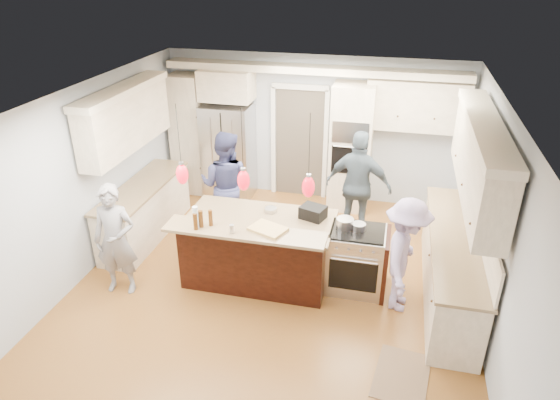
# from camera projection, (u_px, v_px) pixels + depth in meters

# --- Properties ---
(ground_plane) EXTENTS (6.00, 6.00, 0.00)m
(ground_plane) POSITION_uv_depth(u_px,v_px,m) (274.00, 281.00, 7.24)
(ground_plane) COLOR #A8752E
(ground_plane) RESTS_ON ground
(room_shell) EXTENTS (5.54, 6.04, 2.72)m
(room_shell) POSITION_uv_depth(u_px,v_px,m) (274.00, 165.00, 6.43)
(room_shell) COLOR #B2BCC6
(room_shell) RESTS_ON ground
(refrigerator) EXTENTS (0.90, 0.70, 1.80)m
(refrigerator) POSITION_uv_depth(u_px,v_px,m) (229.00, 151.00, 9.46)
(refrigerator) COLOR #B7B7BC
(refrigerator) RESTS_ON ground
(oven_column) EXTENTS (0.72, 0.69, 2.30)m
(oven_column) POSITION_uv_depth(u_px,v_px,m) (351.00, 148.00, 8.90)
(oven_column) COLOR #F3E0C5
(oven_column) RESTS_ON ground
(back_upper_cabinets) EXTENTS (5.30, 0.61, 2.54)m
(back_upper_cabinets) POSITION_uv_depth(u_px,v_px,m) (271.00, 113.00, 9.06)
(back_upper_cabinets) COLOR #F3E0C5
(back_upper_cabinets) RESTS_ON ground
(right_counter_run) EXTENTS (0.64, 3.10, 2.51)m
(right_counter_run) POSITION_uv_depth(u_px,v_px,m) (461.00, 227.00, 6.52)
(right_counter_run) COLOR #F3E0C5
(right_counter_run) RESTS_ON ground
(left_cabinets) EXTENTS (0.64, 2.30, 2.51)m
(left_cabinets) POSITION_uv_depth(u_px,v_px,m) (138.00, 177.00, 7.98)
(left_cabinets) COLOR #F3E0C5
(left_cabinets) RESTS_ON ground
(kitchen_island) EXTENTS (2.10, 1.46, 1.12)m
(kitchen_island) POSITION_uv_depth(u_px,v_px,m) (259.00, 248.00, 7.14)
(kitchen_island) COLOR black
(kitchen_island) RESTS_ON ground
(island_range) EXTENTS (0.82, 0.71, 0.92)m
(island_range) POSITION_uv_depth(u_px,v_px,m) (358.00, 260.00, 6.92)
(island_range) COLOR #B7B7BC
(island_range) RESTS_ON ground
(pendant_lights) EXTENTS (1.75, 0.15, 1.03)m
(pendant_lights) POSITION_uv_depth(u_px,v_px,m) (243.00, 180.00, 6.05)
(pendant_lights) COLOR black
(pendant_lights) RESTS_ON ground
(person_bar_end) EXTENTS (0.63, 0.46, 1.61)m
(person_bar_end) POSITION_uv_depth(u_px,v_px,m) (116.00, 240.00, 6.72)
(person_bar_end) COLOR gray
(person_bar_end) RESTS_ON ground
(person_far_left) EXTENTS (0.89, 0.70, 1.80)m
(person_far_left) POSITION_uv_depth(u_px,v_px,m) (226.00, 185.00, 8.09)
(person_far_left) COLOR navy
(person_far_left) RESTS_ON ground
(person_far_right) EXTENTS (1.13, 0.61, 1.83)m
(person_far_right) POSITION_uv_depth(u_px,v_px,m) (358.00, 186.00, 8.02)
(person_far_right) COLOR #455461
(person_far_right) RESTS_ON ground
(person_range_side) EXTENTS (0.70, 1.08, 1.58)m
(person_range_side) POSITION_uv_depth(u_px,v_px,m) (405.00, 256.00, 6.40)
(person_range_side) COLOR #A290C2
(person_range_side) RESTS_ON ground
(floor_rug) EXTENTS (0.69, 0.92, 0.01)m
(floor_rug) POSITION_uv_depth(u_px,v_px,m) (402.00, 375.00, 5.62)
(floor_rug) COLOR brown
(floor_rug) RESTS_ON ground
(water_bottle) EXTENTS (0.08, 0.08, 0.30)m
(water_bottle) POSITION_uv_depth(u_px,v_px,m) (196.00, 217.00, 6.31)
(water_bottle) COLOR silver
(water_bottle) RESTS_ON kitchen_island
(beer_bottle_a) EXTENTS (0.07, 0.07, 0.23)m
(beer_bottle_a) POSITION_uv_depth(u_px,v_px,m) (201.00, 219.00, 6.36)
(beer_bottle_a) COLOR #4E2A0D
(beer_bottle_a) RESTS_ON kitchen_island
(beer_bottle_b) EXTENTS (0.06, 0.06, 0.22)m
(beer_bottle_b) POSITION_uv_depth(u_px,v_px,m) (195.00, 222.00, 6.30)
(beer_bottle_b) COLOR #4E2A0D
(beer_bottle_b) RESTS_ON kitchen_island
(beer_bottle_c) EXTENTS (0.07, 0.07, 0.22)m
(beer_bottle_c) POSITION_uv_depth(u_px,v_px,m) (211.00, 218.00, 6.39)
(beer_bottle_c) COLOR #4E2A0D
(beer_bottle_c) RESTS_ON kitchen_island
(drink_can) EXTENTS (0.06, 0.06, 0.11)m
(drink_can) POSITION_uv_depth(u_px,v_px,m) (232.00, 229.00, 6.24)
(drink_can) COLOR #B7B7BC
(drink_can) RESTS_ON kitchen_island
(cutting_board) EXTENTS (0.53, 0.46, 0.03)m
(cutting_board) POSITION_uv_depth(u_px,v_px,m) (268.00, 229.00, 6.32)
(cutting_board) COLOR #DDB666
(cutting_board) RESTS_ON kitchen_island
(pot_large) EXTENTS (0.24, 0.24, 0.14)m
(pot_large) POSITION_uv_depth(u_px,v_px,m) (345.00, 223.00, 6.76)
(pot_large) COLOR #B7B7BC
(pot_large) RESTS_ON island_range
(pot_small) EXTENTS (0.19, 0.19, 0.10)m
(pot_small) POSITION_uv_depth(u_px,v_px,m) (359.00, 227.00, 6.72)
(pot_small) COLOR #B7B7BC
(pot_small) RESTS_ON island_range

